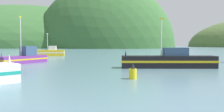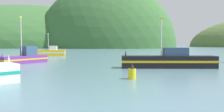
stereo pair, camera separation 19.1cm
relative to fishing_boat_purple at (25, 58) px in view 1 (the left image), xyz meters
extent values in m
ellipsoid|color=#386633|center=(-114.17, 164.04, -0.84)|extent=(210.13, 168.11, 76.19)
ellipsoid|color=#386633|center=(-24.86, 134.34, -0.84)|extent=(103.70, 82.96, 97.96)
cone|color=white|center=(8.68, -14.46, 0.93)|extent=(0.28, 0.28, 0.70)
cube|color=#6B2D84|center=(-0.05, -0.16, -0.27)|extent=(3.92, 7.73, 1.14)
cube|color=gold|center=(-0.05, -0.16, -0.21)|extent=(3.96, 7.81, 0.20)
cone|color=#6B2D84|center=(-1.09, -3.48, 0.65)|extent=(0.25, 0.25, 0.70)
cube|color=#334C6B|center=(0.21, 0.68, 1.01)|extent=(2.02, 2.37, 1.43)
cylinder|color=silver|center=(-0.18, -0.57, 3.09)|extent=(0.12, 0.12, 5.58)
cube|color=gold|center=(-0.18, -0.57, 6.00)|extent=(0.14, 0.35, 0.20)
cube|color=gold|center=(-7.12, 19.17, -0.13)|extent=(8.17, 4.43, 1.42)
cube|color=white|center=(-7.12, 19.17, -0.06)|extent=(8.25, 4.47, 0.25)
cone|color=gold|center=(-10.59, 17.91, 0.93)|extent=(0.26, 0.26, 0.70)
cube|color=silver|center=(-5.92, 19.61, 1.09)|extent=(2.07, 1.80, 1.02)
cylinder|color=silver|center=(-7.02, 19.21, 2.48)|extent=(0.12, 0.12, 3.80)
cube|color=white|center=(-7.02, 19.21, 4.49)|extent=(0.35, 0.15, 0.20)
cube|color=black|center=(20.82, -1.52, -0.11)|extent=(11.42, 4.52, 1.46)
cube|color=gold|center=(20.82, -1.52, -0.03)|extent=(11.54, 4.57, 0.26)
cone|color=black|center=(15.78, -2.68, 0.97)|extent=(0.24, 0.24, 0.70)
cube|color=#334C6B|center=(21.65, -1.33, 1.13)|extent=(3.10, 2.10, 1.00)
cylinder|color=silver|center=(19.97, -1.71, 2.80)|extent=(0.12, 0.12, 4.36)
cube|color=gold|center=(19.97, -1.71, 5.10)|extent=(0.36, 0.11, 0.20)
cylinder|color=yellow|center=(17.85, -11.08, -0.41)|extent=(0.65, 0.65, 0.86)
cone|color=black|center=(17.85, -11.08, 0.27)|extent=(0.39, 0.39, 0.50)
camera|label=1|loc=(20.48, -29.57, 2.08)|focal=36.11mm
camera|label=2|loc=(20.67, -29.52, 2.08)|focal=36.11mm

